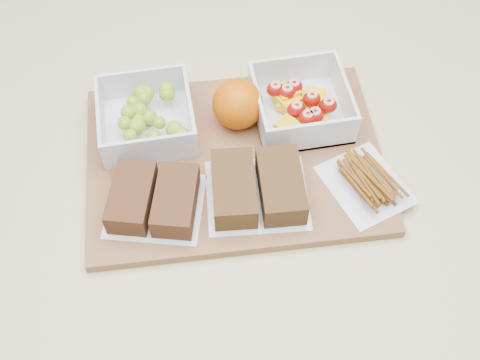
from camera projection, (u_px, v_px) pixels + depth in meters
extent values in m
cube|color=beige|center=(243.00, 300.00, 1.23)|extent=(1.20, 0.90, 0.90)
cube|color=brown|center=(235.00, 159.00, 0.87)|extent=(0.43, 0.32, 0.02)
cube|color=silver|center=(148.00, 127.00, 0.88)|extent=(0.13, 0.13, 0.01)
cube|color=silver|center=(142.00, 84.00, 0.90)|extent=(0.13, 0.01, 0.06)
cube|color=silver|center=(150.00, 152.00, 0.83)|extent=(0.13, 0.01, 0.06)
cube|color=silver|center=(190.00, 110.00, 0.87)|extent=(0.01, 0.12, 0.06)
cube|color=silver|center=(101.00, 122.00, 0.86)|extent=(0.01, 0.12, 0.06)
sphere|color=#7BA522|center=(138.00, 125.00, 0.86)|extent=(0.02, 0.02, 0.02)
sphere|color=#7BA522|center=(125.00, 123.00, 0.85)|extent=(0.02, 0.02, 0.02)
sphere|color=#7BA522|center=(144.00, 98.00, 0.87)|extent=(0.02, 0.02, 0.02)
sphere|color=#7BA522|center=(149.00, 117.00, 0.87)|extent=(0.02, 0.02, 0.02)
sphere|color=#7BA522|center=(128.00, 112.00, 0.86)|extent=(0.02, 0.02, 0.02)
sphere|color=#7BA522|center=(138.00, 120.00, 0.87)|extent=(0.02, 0.02, 0.02)
sphere|color=#7BA522|center=(133.00, 102.00, 0.87)|extent=(0.02, 0.02, 0.02)
sphere|color=#7BA522|center=(174.00, 129.00, 0.84)|extent=(0.02, 0.02, 0.02)
sphere|color=#7BA522|center=(167.00, 94.00, 0.88)|extent=(0.02, 0.02, 0.02)
sphere|color=#7BA522|center=(142.00, 93.00, 0.88)|extent=(0.02, 0.02, 0.02)
sphere|color=#7BA522|center=(130.00, 136.00, 0.84)|extent=(0.02, 0.02, 0.02)
sphere|color=#7BA522|center=(167.00, 89.00, 0.88)|extent=(0.02, 0.02, 0.02)
sphere|color=#7BA522|center=(154.00, 137.00, 0.84)|extent=(0.02, 0.02, 0.02)
sphere|color=#7BA522|center=(145.00, 98.00, 0.88)|extent=(0.02, 0.02, 0.02)
sphere|color=#7BA522|center=(140.00, 110.00, 0.87)|extent=(0.02, 0.02, 0.02)
sphere|color=#7BA522|center=(147.00, 93.00, 0.88)|extent=(0.02, 0.02, 0.02)
sphere|color=#7BA522|center=(181.00, 135.00, 0.83)|extent=(0.02, 0.02, 0.02)
sphere|color=#7BA522|center=(185.00, 140.00, 0.85)|extent=(0.02, 0.02, 0.02)
sphere|color=#7BA522|center=(138.00, 102.00, 0.88)|extent=(0.02, 0.02, 0.02)
sphere|color=#7BA522|center=(135.00, 127.00, 0.85)|extent=(0.02, 0.02, 0.02)
sphere|color=#7BA522|center=(139.00, 95.00, 0.89)|extent=(0.02, 0.02, 0.02)
sphere|color=#7BA522|center=(159.00, 123.00, 0.85)|extent=(0.02, 0.02, 0.02)
cube|color=silver|center=(300.00, 114.00, 0.90)|extent=(0.13, 0.13, 0.01)
cube|color=silver|center=(291.00, 70.00, 0.91)|extent=(0.13, 0.01, 0.06)
cube|color=silver|center=(312.00, 137.00, 0.84)|extent=(0.13, 0.01, 0.06)
cube|color=silver|center=(344.00, 96.00, 0.88)|extent=(0.01, 0.12, 0.06)
cube|color=silver|center=(258.00, 108.00, 0.87)|extent=(0.01, 0.12, 0.06)
cube|color=#E9AC0C|center=(307.00, 117.00, 0.88)|extent=(0.04, 0.04, 0.01)
cube|color=#E9AC0C|center=(289.00, 96.00, 0.90)|extent=(0.05, 0.06, 0.01)
cube|color=#E9AC0C|center=(307.00, 104.00, 0.89)|extent=(0.05, 0.05, 0.01)
cube|color=#E9AC0C|center=(314.00, 99.00, 0.90)|extent=(0.04, 0.05, 0.01)
cube|color=#E9AC0C|center=(287.00, 99.00, 0.89)|extent=(0.04, 0.05, 0.01)
cube|color=#E9AC0C|center=(288.00, 92.00, 0.89)|extent=(0.04, 0.03, 0.01)
cube|color=#E9AC0C|center=(289.00, 127.00, 0.86)|extent=(0.04, 0.04, 0.01)
cube|color=#E9AC0C|center=(316.00, 119.00, 0.87)|extent=(0.04, 0.04, 0.01)
cube|color=#E9AC0C|center=(289.00, 105.00, 0.89)|extent=(0.04, 0.04, 0.01)
ellipsoid|color=#9C1107|center=(312.00, 99.00, 0.88)|extent=(0.03, 0.02, 0.02)
ellipsoid|color=#9C1107|center=(315.00, 115.00, 0.86)|extent=(0.03, 0.02, 0.02)
ellipsoid|color=#9C1107|center=(275.00, 89.00, 0.89)|extent=(0.03, 0.02, 0.02)
ellipsoid|color=#9C1107|center=(328.00, 106.00, 0.87)|extent=(0.03, 0.02, 0.02)
ellipsoid|color=#9C1107|center=(287.00, 92.00, 0.88)|extent=(0.03, 0.02, 0.02)
ellipsoid|color=#9C1107|center=(307.00, 118.00, 0.86)|extent=(0.03, 0.02, 0.02)
ellipsoid|color=#9C1107|center=(296.00, 109.00, 0.86)|extent=(0.03, 0.02, 0.02)
ellipsoid|color=#9C1107|center=(294.00, 87.00, 0.89)|extent=(0.03, 0.02, 0.02)
sphere|color=#C85904|center=(238.00, 104.00, 0.86)|extent=(0.07, 0.07, 0.07)
cube|color=silver|center=(156.00, 206.00, 0.81)|extent=(0.15, 0.14, 0.00)
cube|color=#502F1B|center=(132.00, 197.00, 0.80)|extent=(0.08, 0.11, 0.04)
cube|color=#502F1B|center=(176.00, 200.00, 0.79)|extent=(0.08, 0.11, 0.04)
cube|color=silver|center=(257.00, 195.00, 0.82)|extent=(0.15, 0.13, 0.00)
cube|color=#4F351B|center=(234.00, 189.00, 0.80)|extent=(0.07, 0.11, 0.04)
cube|color=#4F351B|center=(281.00, 185.00, 0.80)|extent=(0.07, 0.11, 0.04)
cube|color=silver|center=(365.00, 185.00, 0.83)|extent=(0.13, 0.14, 0.00)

